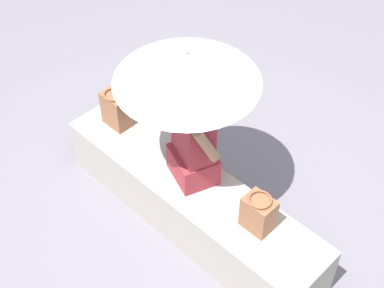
{
  "coord_description": "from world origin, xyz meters",
  "views": [
    {
      "loc": [
        -1.94,
        1.95,
        3.61
      ],
      "look_at": [
        0.02,
        -0.03,
        0.81
      ],
      "focal_mm": 54.03,
      "sensor_mm": 36.0,
      "label": 1
    }
  ],
  "objects_px": {
    "person_seated": "(193,136)",
    "tote_bag_canvas": "(116,109)",
    "handbag_black": "(259,213)",
    "parasol": "(187,67)"
  },
  "relations": [
    {
      "from": "person_seated",
      "to": "tote_bag_canvas",
      "type": "distance_m",
      "value": 0.84
    },
    {
      "from": "person_seated",
      "to": "handbag_black",
      "type": "bearing_deg",
      "value": 177.35
    },
    {
      "from": "parasol",
      "to": "handbag_black",
      "type": "relative_size",
      "value": 3.7
    },
    {
      "from": "person_seated",
      "to": "tote_bag_canvas",
      "type": "height_order",
      "value": "person_seated"
    },
    {
      "from": "parasol",
      "to": "handbag_black",
      "type": "xyz_separation_m",
      "value": [
        -0.73,
        0.07,
        -0.77
      ]
    },
    {
      "from": "handbag_black",
      "to": "tote_bag_canvas",
      "type": "xyz_separation_m",
      "value": [
        1.44,
        0.01,
        0.02
      ]
    },
    {
      "from": "person_seated",
      "to": "parasol",
      "type": "bearing_deg",
      "value": -22.66
    },
    {
      "from": "person_seated",
      "to": "parasol",
      "type": "relative_size",
      "value": 0.86
    },
    {
      "from": "tote_bag_canvas",
      "to": "parasol",
      "type": "bearing_deg",
      "value": -173.87
    },
    {
      "from": "person_seated",
      "to": "handbag_black",
      "type": "xyz_separation_m",
      "value": [
        -0.63,
        0.03,
        -0.25
      ]
    }
  ]
}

